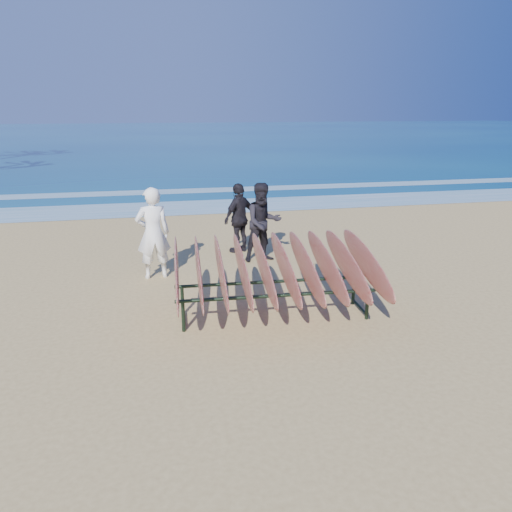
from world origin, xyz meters
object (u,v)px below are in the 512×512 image
Objects in this scene: person_white at (153,233)px; person_dark_b at (240,218)px; person_dark_a at (263,223)px; surfboard_rack at (274,268)px.

person_white reaches higher than person_dark_b.
person_dark_a is 1.07× the size of person_dark_b.
person_white is 1.12× the size of person_dark_b.
person_dark_a reaches higher than surfboard_rack.
person_white is 1.05× the size of person_dark_a.
person_white is at bearing 130.42° from surfboard_rack.
surfboard_rack is 3.07m from person_white.
person_dark_b reaches higher than surfboard_rack.
person_dark_a is at bearing -171.08° from person_white.
person_white is 2.49m from person_dark_b.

